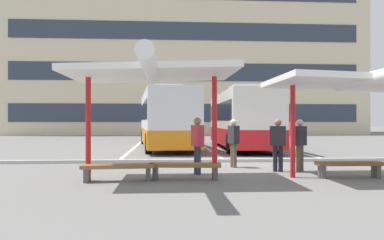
{
  "coord_description": "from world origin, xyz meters",
  "views": [
    {
      "loc": [
        -2.37,
        -13.46,
        1.6
      ],
      "look_at": [
        -1.23,
        3.13,
        1.63
      ],
      "focal_mm": 35.61,
      "sensor_mm": 36.0,
      "label": 1
    }
  ],
  "objects_px": {
    "coach_bus_0": "(165,120)",
    "waiting_passenger_1": "(278,141)",
    "waiting_passenger_3": "(234,140)",
    "bench_1": "(185,167)",
    "waiting_passenger_0": "(197,141)",
    "waiting_shelter_0": "(152,74)",
    "bench_2": "(349,166)",
    "waiting_shelter_1": "(351,84)",
    "bench_0": "(118,168)",
    "waiting_passenger_2": "(300,141)",
    "coach_bus_1": "(241,121)"
  },
  "relations": [
    {
      "from": "coach_bus_0",
      "to": "waiting_passenger_1",
      "type": "bearing_deg",
      "value": -71.83
    },
    {
      "from": "waiting_passenger_3",
      "to": "bench_1",
      "type": "bearing_deg",
      "value": -124.2
    },
    {
      "from": "waiting_passenger_0",
      "to": "waiting_passenger_3",
      "type": "xyz_separation_m",
      "value": [
        1.38,
        1.62,
        -0.03
      ]
    },
    {
      "from": "waiting_shelter_0",
      "to": "waiting_passenger_1",
      "type": "relative_size",
      "value": 3.09
    },
    {
      "from": "bench_1",
      "to": "waiting_passenger_0",
      "type": "height_order",
      "value": "waiting_passenger_0"
    },
    {
      "from": "bench_1",
      "to": "bench_2",
      "type": "relative_size",
      "value": 1.06
    },
    {
      "from": "waiting_shelter_0",
      "to": "waiting_passenger_3",
      "type": "bearing_deg",
      "value": 47.04
    },
    {
      "from": "waiting_passenger_1",
      "to": "waiting_passenger_3",
      "type": "relative_size",
      "value": 1.0
    },
    {
      "from": "waiting_shelter_1",
      "to": "waiting_passenger_3",
      "type": "bearing_deg",
      "value": 135.99
    },
    {
      "from": "coach_bus_0",
      "to": "waiting_shelter_0",
      "type": "bearing_deg",
      "value": -91.5
    },
    {
      "from": "waiting_shelter_0",
      "to": "bench_1",
      "type": "distance_m",
      "value": 2.66
    },
    {
      "from": "bench_0",
      "to": "bench_1",
      "type": "bearing_deg",
      "value": 4.54
    },
    {
      "from": "coach_bus_0",
      "to": "waiting_shelter_1",
      "type": "xyz_separation_m",
      "value": [
        5.18,
        -12.36,
        1.0
      ]
    },
    {
      "from": "bench_1",
      "to": "waiting_shelter_1",
      "type": "bearing_deg",
      "value": -0.99
    },
    {
      "from": "bench_1",
      "to": "waiting_passenger_0",
      "type": "distance_m",
      "value": 1.27
    },
    {
      "from": "waiting_passenger_0",
      "to": "waiting_passenger_2",
      "type": "bearing_deg",
      "value": 7.95
    },
    {
      "from": "waiting_shelter_0",
      "to": "waiting_passenger_0",
      "type": "height_order",
      "value": "waiting_shelter_0"
    },
    {
      "from": "waiting_shelter_0",
      "to": "waiting_passenger_0",
      "type": "bearing_deg",
      "value": 44.05
    },
    {
      "from": "coach_bus_1",
      "to": "waiting_passenger_0",
      "type": "bearing_deg",
      "value": -108.03
    },
    {
      "from": "waiting_passenger_0",
      "to": "waiting_passenger_3",
      "type": "distance_m",
      "value": 2.13
    },
    {
      "from": "waiting_shelter_0",
      "to": "bench_1",
      "type": "bearing_deg",
      "value": 15.77
    },
    {
      "from": "waiting_shelter_1",
      "to": "waiting_passenger_0",
      "type": "height_order",
      "value": "waiting_shelter_1"
    },
    {
      "from": "waiting_passenger_3",
      "to": "waiting_passenger_1",
      "type": "bearing_deg",
      "value": -45.21
    },
    {
      "from": "bench_2",
      "to": "waiting_passenger_3",
      "type": "distance_m",
      "value": 3.87
    },
    {
      "from": "coach_bus_1",
      "to": "bench_0",
      "type": "xyz_separation_m",
      "value": [
        -5.61,
        -11.61,
        -1.26
      ]
    },
    {
      "from": "coach_bus_1",
      "to": "waiting_passenger_2",
      "type": "bearing_deg",
      "value": -90.62
    },
    {
      "from": "waiting_shelter_0",
      "to": "waiting_passenger_0",
      "type": "relative_size",
      "value": 3.02
    },
    {
      "from": "bench_1",
      "to": "waiting_passenger_3",
      "type": "height_order",
      "value": "waiting_passenger_3"
    },
    {
      "from": "waiting_shelter_1",
      "to": "bench_1",
      "type": "bearing_deg",
      "value": 179.01
    },
    {
      "from": "coach_bus_1",
      "to": "waiting_passenger_1",
      "type": "distance_m",
      "value": 10.08
    },
    {
      "from": "waiting_shelter_1",
      "to": "waiting_passenger_2",
      "type": "distance_m",
      "value": 2.46
    },
    {
      "from": "waiting_shelter_0",
      "to": "waiting_passenger_1",
      "type": "bearing_deg",
      "value": 23.51
    },
    {
      "from": "waiting_shelter_0",
      "to": "waiting_passenger_3",
      "type": "height_order",
      "value": "waiting_shelter_0"
    },
    {
      "from": "coach_bus_0",
      "to": "waiting_passenger_3",
      "type": "height_order",
      "value": "coach_bus_0"
    },
    {
      "from": "bench_0",
      "to": "bench_2",
      "type": "relative_size",
      "value": 1.04
    },
    {
      "from": "bench_1",
      "to": "coach_bus_1",
      "type": "bearing_deg",
      "value": 71.61
    },
    {
      "from": "bench_2",
      "to": "waiting_passenger_2",
      "type": "bearing_deg",
      "value": 122.33
    },
    {
      "from": "bench_1",
      "to": "waiting_passenger_2",
      "type": "xyz_separation_m",
      "value": [
        3.7,
        1.47,
        0.61
      ]
    },
    {
      "from": "waiting_shelter_1",
      "to": "bench_2",
      "type": "height_order",
      "value": "waiting_shelter_1"
    },
    {
      "from": "coach_bus_0",
      "to": "waiting_passenger_2",
      "type": "relative_size",
      "value": 6.96
    },
    {
      "from": "waiting_shelter_0",
      "to": "waiting_shelter_1",
      "type": "bearing_deg",
      "value": 1.81
    },
    {
      "from": "bench_1",
      "to": "waiting_passenger_1",
      "type": "height_order",
      "value": "waiting_passenger_1"
    },
    {
      "from": "bench_0",
      "to": "waiting_passenger_3",
      "type": "height_order",
      "value": "waiting_passenger_3"
    },
    {
      "from": "coach_bus_0",
      "to": "waiting_passenger_0",
      "type": "relative_size",
      "value": 6.76
    },
    {
      "from": "bench_2",
      "to": "bench_1",
      "type": "bearing_deg",
      "value": -179.37
    },
    {
      "from": "bench_0",
      "to": "waiting_passenger_2",
      "type": "height_order",
      "value": "waiting_passenger_2"
    },
    {
      "from": "coach_bus_0",
      "to": "waiting_shelter_0",
      "type": "height_order",
      "value": "coach_bus_0"
    },
    {
      "from": "coach_bus_1",
      "to": "waiting_passenger_3",
      "type": "distance_m",
      "value": 9.08
    },
    {
      "from": "bench_2",
      "to": "waiting_passenger_3",
      "type": "bearing_deg",
      "value": 137.4
    },
    {
      "from": "bench_1",
      "to": "waiting_passenger_1",
      "type": "xyz_separation_m",
      "value": [
        2.99,
        1.44,
        0.62
      ]
    }
  ]
}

